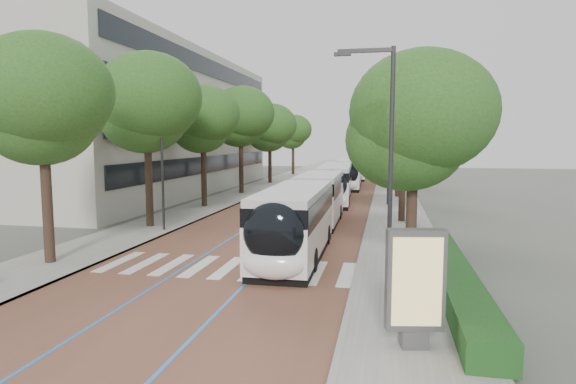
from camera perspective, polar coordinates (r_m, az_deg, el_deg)
name	(u,v)px	position (r m, az deg, el deg)	size (l,w,h in m)	color
ground	(215,274)	(19.80, -8.67, -9.62)	(160.00, 160.00, 0.00)	#51544C
road	(330,184)	(58.48, 5.01, 0.90)	(11.00, 140.00, 0.02)	brown
sidewalk_left	(270,183)	(59.80, -2.15, 1.09)	(4.00, 140.00, 0.12)	gray
sidewalk_right	(393,185)	(58.10, 12.38, 0.80)	(4.00, 140.00, 0.12)	gray
kerb_left	(285,183)	(59.38, -0.36, 1.05)	(0.20, 140.00, 0.14)	gray
kerb_right	(377,185)	(58.11, 10.51, 0.84)	(0.20, 140.00, 0.14)	gray
zebra_crossing	(228,267)	(20.64, -7.18, -8.87)	(10.55, 3.60, 0.01)	silver
lane_line_left	(317,184)	(58.69, 3.46, 0.95)	(0.12, 126.00, 0.01)	blue
lane_line_right	(343,185)	(58.32, 6.57, 0.89)	(0.12, 126.00, 0.01)	blue
office_building	(130,124)	(52.81, -18.24, 7.65)	(18.11, 40.00, 14.00)	beige
hedge	(452,274)	(18.66, 18.91, -9.22)	(1.20, 14.00, 0.80)	#143B15
streetlight_near	(385,158)	(14.86, 11.42, 3.95)	(1.82, 0.20, 8.00)	#2B2B2D
streetlight_far	(386,147)	(39.86, 11.58, 5.27)	(1.82, 0.20, 8.00)	#2B2B2D
lamp_post_left	(162,162)	(28.87, -14.70, 3.50)	(0.14, 0.14, 8.00)	#2B2B2D
trees_left	(229,123)	(44.56, -7.01, 8.11)	(6.24, 60.41, 10.02)	black
trees_right	(401,131)	(39.66, 13.20, 7.10)	(5.85, 47.58, 8.93)	black
lead_bus	(307,210)	(25.67, 2.29, -2.20)	(2.86, 18.44, 3.20)	black
bus_queued_0	(336,183)	(41.79, 5.66, 1.01)	(3.18, 12.51, 3.20)	white
bus_queued_1	(349,173)	(54.53, 7.28, 2.20)	(2.94, 12.48, 3.20)	white
bus_queued_2	(355,167)	(67.57, 7.95, 2.95)	(3.34, 12.54, 3.20)	white
ad_panel	(415,286)	(12.76, 14.82, -10.67)	(1.51, 0.67, 3.04)	#59595B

